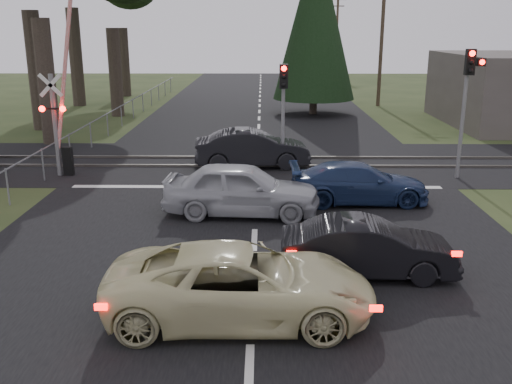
{
  "coord_description": "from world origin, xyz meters",
  "views": [
    {
      "loc": [
        0.2,
        -11.14,
        5.41
      ],
      "look_at": [
        0.04,
        3.09,
        1.3
      ],
      "focal_mm": 40.0,
      "sensor_mm": 36.0,
      "label": 1
    }
  ],
  "objects_px": {
    "traffic_signal_center": "(283,99)",
    "blue_sedan": "(359,183)",
    "dark_car_far": "(252,149)",
    "silver_car": "(242,189)",
    "traffic_signal_right": "(468,89)",
    "utility_pole_mid": "(382,38)",
    "cream_coupe": "(241,284)",
    "crossing_signal": "(61,122)",
    "dark_hatchback": "(368,248)",
    "utility_pole_far": "(337,34)"
  },
  "relations": [
    {
      "from": "cream_coupe",
      "to": "dark_hatchback",
      "type": "xyz_separation_m",
      "value": [
        2.78,
        2.03,
        -0.07
      ]
    },
    {
      "from": "traffic_signal_right",
      "to": "utility_pole_mid",
      "type": "height_order",
      "value": "utility_pole_mid"
    },
    {
      "from": "cream_coupe",
      "to": "silver_car",
      "type": "height_order",
      "value": "silver_car"
    },
    {
      "from": "utility_pole_far",
      "to": "dark_car_far",
      "type": "distance_m",
      "value": 44.77
    },
    {
      "from": "utility_pole_far",
      "to": "dark_hatchback",
      "type": "relative_size",
      "value": 2.3
    },
    {
      "from": "traffic_signal_right",
      "to": "crossing_signal",
      "type": "bearing_deg",
      "value": 178.79
    },
    {
      "from": "utility_pole_far",
      "to": "blue_sedan",
      "type": "relative_size",
      "value": 2.04
    },
    {
      "from": "utility_pole_far",
      "to": "cream_coupe",
      "type": "relative_size",
      "value": 1.76
    },
    {
      "from": "dark_hatchback",
      "to": "blue_sedan",
      "type": "height_order",
      "value": "dark_hatchback"
    },
    {
      "from": "utility_pole_far",
      "to": "traffic_signal_center",
      "type": "bearing_deg",
      "value": -99.6
    },
    {
      "from": "utility_pole_far",
      "to": "cream_coupe",
      "type": "height_order",
      "value": "utility_pole_far"
    },
    {
      "from": "utility_pole_far",
      "to": "blue_sedan",
      "type": "bearing_deg",
      "value": -96.13
    },
    {
      "from": "traffic_signal_right",
      "to": "blue_sedan",
      "type": "relative_size",
      "value": 1.06
    },
    {
      "from": "traffic_signal_right",
      "to": "traffic_signal_center",
      "type": "distance_m",
      "value": 6.68
    },
    {
      "from": "crossing_signal",
      "to": "utility_pole_far",
      "type": "height_order",
      "value": "utility_pole_far"
    },
    {
      "from": "utility_pole_mid",
      "to": "dark_hatchback",
      "type": "relative_size",
      "value": 2.3
    },
    {
      "from": "utility_pole_far",
      "to": "traffic_signal_right",
      "type": "bearing_deg",
      "value": -91.2
    },
    {
      "from": "traffic_signal_center",
      "to": "dark_hatchback",
      "type": "xyz_separation_m",
      "value": [
        1.58,
        -9.85,
        -2.16
      ]
    },
    {
      "from": "crossing_signal",
      "to": "utility_pole_far",
      "type": "xyz_separation_m",
      "value": [
        15.77,
        45.21,
        2.67
      ]
    },
    {
      "from": "traffic_signal_center",
      "to": "utility_pole_far",
      "type": "xyz_separation_m",
      "value": [
        7.5,
        44.32,
        1.92
      ]
    },
    {
      "from": "dark_car_far",
      "to": "dark_hatchback",
      "type": "bearing_deg",
      "value": -169.7
    },
    {
      "from": "dark_car_far",
      "to": "silver_car",
      "type": "bearing_deg",
      "value": 173.45
    },
    {
      "from": "crossing_signal",
      "to": "traffic_signal_center",
      "type": "distance_m",
      "value": 8.36
    },
    {
      "from": "dark_hatchback",
      "to": "dark_car_far",
      "type": "xyz_separation_m",
      "value": [
        -2.78,
        10.44,
        0.11
      ]
    },
    {
      "from": "cream_coupe",
      "to": "traffic_signal_right",
      "type": "bearing_deg",
      "value": -36.89
    },
    {
      "from": "cream_coupe",
      "to": "blue_sedan",
      "type": "xyz_separation_m",
      "value": [
        3.49,
        7.63,
        -0.07
      ]
    },
    {
      "from": "crossing_signal",
      "to": "dark_hatchback",
      "type": "xyz_separation_m",
      "value": [
        9.86,
        -8.96,
        -1.41
      ]
    },
    {
      "from": "silver_car",
      "to": "blue_sedan",
      "type": "distance_m",
      "value": 3.91
    },
    {
      "from": "silver_car",
      "to": "utility_pole_far",
      "type": "bearing_deg",
      "value": -5.97
    },
    {
      "from": "crossing_signal",
      "to": "dark_car_far",
      "type": "distance_m",
      "value": 7.34
    },
    {
      "from": "utility_pole_mid",
      "to": "dark_hatchback",
      "type": "xyz_separation_m",
      "value": [
        -5.92,
        -29.17,
        -4.08
      ]
    },
    {
      "from": "traffic_signal_right",
      "to": "traffic_signal_center",
      "type": "bearing_deg",
      "value": 169.59
    },
    {
      "from": "cream_coupe",
      "to": "dark_car_far",
      "type": "bearing_deg",
      "value": -0.93
    },
    {
      "from": "utility_pole_mid",
      "to": "utility_pole_far",
      "type": "relative_size",
      "value": 1.0
    },
    {
      "from": "traffic_signal_center",
      "to": "utility_pole_mid",
      "type": "distance_m",
      "value": 20.82
    },
    {
      "from": "traffic_signal_center",
      "to": "dark_car_far",
      "type": "height_order",
      "value": "traffic_signal_center"
    },
    {
      "from": "crossing_signal",
      "to": "utility_pole_far",
      "type": "bearing_deg",
      "value": 70.77
    },
    {
      "from": "traffic_signal_center",
      "to": "blue_sedan",
      "type": "height_order",
      "value": "traffic_signal_center"
    },
    {
      "from": "dark_hatchback",
      "to": "silver_car",
      "type": "bearing_deg",
      "value": 36.13
    },
    {
      "from": "dark_hatchback",
      "to": "traffic_signal_center",
      "type": "bearing_deg",
      "value": 10.63
    },
    {
      "from": "dark_car_far",
      "to": "blue_sedan",
      "type": "bearing_deg",
      "value": -148.85
    },
    {
      "from": "crossing_signal",
      "to": "dark_hatchback",
      "type": "distance_m",
      "value": 13.4
    },
    {
      "from": "dark_hatchback",
      "to": "dark_car_far",
      "type": "relative_size",
      "value": 0.86
    },
    {
      "from": "silver_car",
      "to": "traffic_signal_center",
      "type": "bearing_deg",
      "value": -10.12
    },
    {
      "from": "crossing_signal",
      "to": "blue_sedan",
      "type": "bearing_deg",
      "value": -17.64
    },
    {
      "from": "crossing_signal",
      "to": "cream_coupe",
      "type": "relative_size",
      "value": 1.36
    },
    {
      "from": "utility_pole_mid",
      "to": "dark_car_far",
      "type": "xyz_separation_m",
      "value": [
        -8.7,
        -18.73,
        -3.97
      ]
    },
    {
      "from": "traffic_signal_center",
      "to": "cream_coupe",
      "type": "height_order",
      "value": "traffic_signal_center"
    },
    {
      "from": "crossing_signal",
      "to": "utility_pole_mid",
      "type": "relative_size",
      "value": 0.77
    },
    {
      "from": "cream_coupe",
      "to": "silver_car",
      "type": "bearing_deg",
      "value": 0.92
    }
  ]
}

